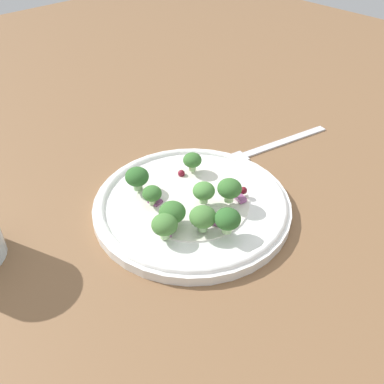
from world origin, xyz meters
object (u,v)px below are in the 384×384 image
Objects in this scene: plate at (192,204)px; broccoli_floret_0 at (165,225)px; fork at (270,146)px; broccoli_floret_2 at (192,160)px; broccoli_floret_1 at (172,213)px.

broccoli_floret_0 reaches higher than plate.
fork is at bearing -168.31° from broccoli_floret_0.
plate is at bearing -158.25° from broccoli_floret_0.
broccoli_floret_0 reaches higher than fork.
fork is at bearing 172.75° from broccoli_floret_2.
broccoli_floret_1 is 0.16× the size of fork.
broccoli_floret_0 is 1.99cm from broccoli_floret_1.
plate is 9.75× the size of broccoli_floret_2.
broccoli_floret_1 is (4.46, 1.65, 2.33)cm from plate.
plate is at bearing -159.69° from broccoli_floret_1.
plate is at bearing 46.74° from broccoli_floret_2.
fork is at bearing -172.07° from plate.
plate is 7.10cm from broccoli_floret_0.
broccoli_floret_2 reaches higher than plate.
plate is 8.23× the size of broccoli_floret_0.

